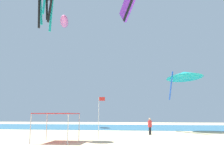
# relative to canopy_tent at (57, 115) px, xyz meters

# --- Properties ---
(ground) EXTENTS (110.00, 110.00, 0.10)m
(ground) POSITION_rel_canopy_tent_xyz_m (3.93, -2.61, -2.26)
(ground) COLOR beige
(ocean_strip) EXTENTS (110.00, 19.80, 0.03)m
(ocean_strip) POSITION_rel_canopy_tent_xyz_m (3.93, 24.69, -2.20)
(ocean_strip) COLOR teal
(ocean_strip) RESTS_ON ground
(canopy_tent) EXTENTS (3.07, 2.99, 2.33)m
(canopy_tent) POSITION_rel_canopy_tent_xyz_m (0.00, 0.00, 0.00)
(canopy_tent) COLOR #B2B2B7
(canopy_tent) RESTS_ON ground
(person_near_tent) EXTENTS (0.44, 0.47, 1.85)m
(person_near_tent) POSITION_rel_canopy_tent_xyz_m (7.73, 8.20, -1.13)
(person_near_tent) COLOR black
(person_near_tent) RESTS_ON ground
(banner_flag) EXTENTS (0.61, 0.06, 3.86)m
(banner_flag) POSITION_rel_canopy_tent_xyz_m (3.01, 2.90, 0.10)
(banner_flag) COLOR silver
(banner_flag) RESTS_ON ground
(kite_inflatable_pink) EXTENTS (3.40, 5.60, 2.13)m
(kite_inflatable_pink) POSITION_rel_canopy_tent_xyz_m (-8.18, 22.39, 18.21)
(kite_inflatable_pink) COLOR pink
(kite_parafoil_purple) EXTENTS (3.44, 5.99, 3.99)m
(kite_parafoil_purple) POSITION_rel_canopy_tent_xyz_m (5.18, 13.25, 16.36)
(kite_parafoil_purple) COLOR purple
(kite_delta_teal) EXTENTS (6.51, 6.54, 4.15)m
(kite_delta_teal) POSITION_rel_canopy_tent_xyz_m (12.73, 13.95, 5.47)
(kite_delta_teal) COLOR teal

